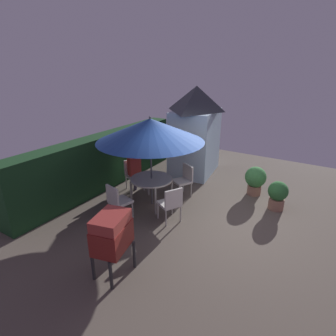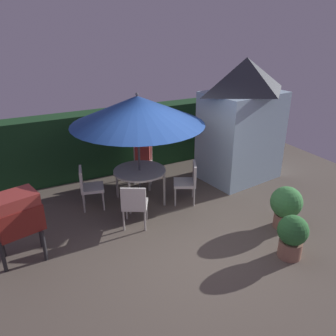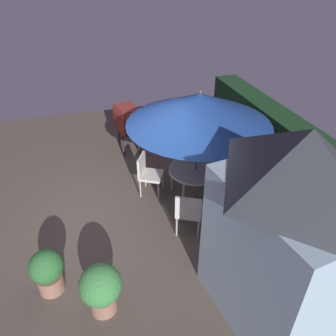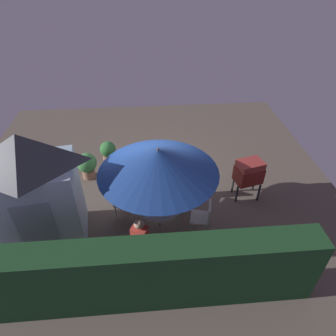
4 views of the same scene
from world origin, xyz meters
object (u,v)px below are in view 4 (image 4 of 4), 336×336
at_px(bbq_grill, 249,172).
at_px(potted_plant_by_shed, 108,152).
at_px(patio_table, 159,206).
at_px(chair_toward_house, 122,200).
at_px(person_in_red, 140,236).
at_px(patio_umbrella, 158,161).
at_px(potted_plant_by_grill, 87,165).
at_px(garden_shed, 35,191).
at_px(chair_near_shed, 139,246).
at_px(chair_far_side, 204,216).
at_px(chair_toward_hedge, 175,186).

distance_m(bbq_grill, potted_plant_by_shed, 4.47).
xyz_separation_m(patio_table, potted_plant_by_shed, (1.50, -2.91, -0.27)).
bearing_deg(chair_toward_house, person_in_red, 107.96).
bearing_deg(chair_toward_house, potted_plant_by_shed, -76.89).
distance_m(patio_umbrella, potted_plant_by_grill, 3.39).
distance_m(patio_table, bbq_grill, 2.67).
relative_size(garden_shed, person_in_red, 2.31).
bearing_deg(garden_shed, chair_near_shed, 157.46).
bearing_deg(patio_table, potted_plant_by_grill, -46.56).
bearing_deg(bbq_grill, garden_shed, 11.35).
relative_size(patio_umbrella, bbq_grill, 2.25).
relative_size(garden_shed, potted_plant_by_shed, 3.80).
distance_m(bbq_grill, potted_plant_by_grill, 4.74).
distance_m(garden_shed, person_in_red, 2.50).
bearing_deg(potted_plant_by_grill, chair_far_side, 142.09).
bearing_deg(bbq_grill, patio_table, 20.53).
xyz_separation_m(patio_umbrella, chair_toward_house, (0.93, -0.47, -1.52)).
bearing_deg(bbq_grill, chair_far_side, 39.70).
relative_size(chair_near_shed, chair_far_side, 1.00).
xyz_separation_m(patio_umbrella, chair_toward_hedge, (-0.49, -0.90, -1.52)).
height_order(chair_far_side, potted_plant_by_shed, chair_far_side).
xyz_separation_m(chair_toward_hedge, person_in_red, (0.96, 1.85, 0.26)).
relative_size(chair_toward_hedge, chair_toward_house, 1.00).
distance_m(bbq_grill, chair_toward_house, 3.47).
height_order(patio_table, chair_near_shed, chair_near_shed).
bearing_deg(potted_plant_by_grill, chair_near_shed, 115.93).
bearing_deg(patio_umbrella, garden_shed, 2.33).
height_order(garden_shed, chair_toward_hedge, garden_shed).
xyz_separation_m(chair_near_shed, person_in_red, (-0.04, -0.08, 0.26)).
distance_m(chair_toward_house, person_in_red, 1.52).
bearing_deg(chair_toward_hedge, potted_plant_by_shed, -45.38).
relative_size(garden_shed, chair_toward_house, 3.24).
distance_m(chair_far_side, chair_toward_house, 2.12).
xyz_separation_m(garden_shed, bbq_grill, (-5.20, -1.04, -0.64)).
bearing_deg(person_in_red, chair_near_shed, 63.76).
bearing_deg(chair_far_side, chair_toward_house, -20.12).
distance_m(chair_toward_hedge, person_in_red, 2.10).
xyz_separation_m(patio_umbrella, chair_near_shed, (0.51, 1.03, -1.52)).
distance_m(patio_umbrella, chair_toward_hedge, 1.83).
bearing_deg(person_in_red, patio_table, -116.24).
bearing_deg(chair_toward_house, chair_near_shed, 105.76).
xyz_separation_m(patio_umbrella, person_in_red, (0.47, 0.95, -1.26)).
relative_size(bbq_grill, chair_far_side, 1.33).
relative_size(patio_table, potted_plant_by_shed, 1.45).
bearing_deg(potted_plant_by_shed, potted_plant_by_grill, 52.13).
height_order(patio_table, bbq_grill, bbq_grill).
xyz_separation_m(garden_shed, potted_plant_by_shed, (-1.21, -3.02, -1.07)).
xyz_separation_m(bbq_grill, person_in_red, (2.96, 1.88, -0.06)).
bearing_deg(chair_toward_hedge, garden_shed, 17.53).
relative_size(chair_toward_hedge, potted_plant_by_shed, 1.17).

